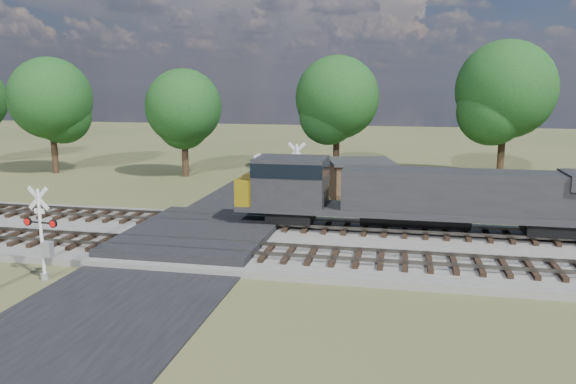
# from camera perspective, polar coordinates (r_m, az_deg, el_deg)

# --- Properties ---
(ground) EXTENTS (160.00, 160.00, 0.00)m
(ground) POSITION_cam_1_polar(r_m,az_deg,el_deg) (28.12, -9.14, -5.16)
(ground) COLOR #444F2A
(ground) RESTS_ON ground
(ballast_bed) EXTENTS (140.00, 10.00, 0.30)m
(ballast_bed) POSITION_cam_1_polar(r_m,az_deg,el_deg) (26.84, 11.77, -5.70)
(ballast_bed) COLOR gray
(ballast_bed) RESTS_ON ground
(road) EXTENTS (7.00, 60.00, 0.08)m
(road) POSITION_cam_1_polar(r_m,az_deg,el_deg) (28.11, -9.15, -5.08)
(road) COLOR black
(road) RESTS_ON ground
(crossing_panel) EXTENTS (7.00, 9.00, 0.62)m
(crossing_panel) POSITION_cam_1_polar(r_m,az_deg,el_deg) (28.48, -8.81, -4.28)
(crossing_panel) COLOR #262628
(crossing_panel) RESTS_ON ground
(track_near) EXTENTS (140.00, 2.60, 0.33)m
(track_near) POSITION_cam_1_polar(r_m,az_deg,el_deg) (25.23, -4.09, -5.95)
(track_near) COLOR black
(track_near) RESTS_ON ballast_bed
(track_far) EXTENTS (140.00, 2.60, 0.33)m
(track_far) POSITION_cam_1_polar(r_m,az_deg,el_deg) (29.90, -1.52, -3.22)
(track_far) COLOR black
(track_far) RESTS_ON ballast_bed
(crossing_signal_near) EXTENTS (1.54, 0.35, 3.82)m
(crossing_signal_near) POSITION_cam_1_polar(r_m,az_deg,el_deg) (24.30, -23.58, -4.64)
(crossing_signal_near) COLOR silver
(crossing_signal_near) RESTS_ON ground
(crossing_signal_far) EXTENTS (1.76, 0.38, 4.36)m
(crossing_signal_far) POSITION_cam_1_polar(r_m,az_deg,el_deg) (33.47, 0.72, 0.77)
(crossing_signal_far) COLOR silver
(crossing_signal_far) RESTS_ON ground
(equipment_shed) EXTENTS (4.94, 4.94, 2.77)m
(equipment_shed) POSITION_cam_1_polar(r_m,az_deg,el_deg) (37.60, 7.35, 1.17)
(equipment_shed) COLOR #492C1F
(equipment_shed) RESTS_ON ground
(treeline) EXTENTS (81.90, 11.48, 11.18)m
(treeline) POSITION_cam_1_polar(r_m,az_deg,el_deg) (46.27, 6.25, 9.31)
(treeline) COLOR black
(treeline) RESTS_ON ground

